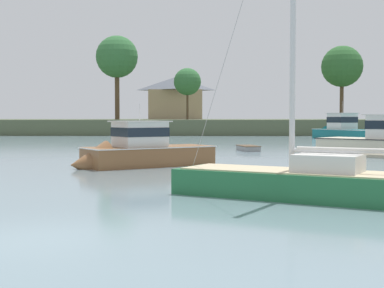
{
  "coord_description": "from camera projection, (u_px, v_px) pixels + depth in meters",
  "views": [
    {
      "loc": [
        3.29,
        -11.15,
        2.48
      ],
      "look_at": [
        2.9,
        24.97,
        0.76
      ],
      "focal_mm": 51.92,
      "sensor_mm": 36.0,
      "label": 1
    }
  ],
  "objects": [
    {
      "name": "dinghy_grey",
      "position": [
        248.0,
        149.0,
        41.74
      ],
      "size": [
        1.75,
        2.97,
        0.53
      ],
      "color": "gray",
      "rests_on": "ground"
    },
    {
      "name": "sailboat_green",
      "position": [
        314.0,
        191.0,
        16.85
      ],
      "size": [
        8.78,
        6.18,
        11.78
      ],
      "color": "#236B3D",
      "rests_on": "ground"
    },
    {
      "name": "cruiser_teal",
      "position": [
        339.0,
        133.0,
        64.64
      ],
      "size": [
        6.47,
        10.45,
        5.46
      ],
      "color": "#196B70",
      "rests_on": "ground"
    },
    {
      "name": "ground_plane",
      "position": [
        36.0,
        239.0,
        11.29
      ],
      "size": [
        406.84,
        406.84,
        0.0
      ],
      "primitive_type": "plane",
      "color": "gray"
    },
    {
      "name": "dinghy_red",
      "position": [
        193.0,
        152.0,
        38.11
      ],
      "size": [
        2.31,
        2.88,
        0.44
      ],
      "color": "#B2231E",
      "rests_on": "ground"
    },
    {
      "name": "shore_tree_inland_c",
      "position": [
        342.0,
        67.0,
        88.22
      ],
      "size": [
        6.54,
        6.54,
        11.74
      ],
      "color": "brown",
      "rests_on": "far_shore_bank"
    },
    {
      "name": "shore_tree_far_left",
      "position": [
        187.0,
        82.0,
        89.11
      ],
      "size": [
        4.39,
        4.39,
        8.28
      ],
      "color": "brown",
      "rests_on": "far_shore_bank"
    },
    {
      "name": "far_shore_bank",
      "position": [
        180.0,
        125.0,
        101.64
      ],
      "size": [
        183.08,
        52.23,
        2.19
      ],
      "primitive_type": "cube",
      "color": "#4C563D",
      "rests_on": "ground"
    },
    {
      "name": "cruiser_wood",
      "position": [
        135.0,
        156.0,
        28.14
      ],
      "size": [
        7.68,
        6.14,
        4.08
      ],
      "color": "brown",
      "rests_on": "ground"
    },
    {
      "name": "cottage_hillside",
      "position": [
        176.0,
        97.0,
        100.62
      ],
      "size": [
        10.26,
        7.52,
        7.69
      ],
      "color": "tan",
      "rests_on": "far_shore_bank"
    },
    {
      "name": "shore_tree_right",
      "position": [
        117.0,
        57.0,
        89.69
      ],
      "size": [
        6.8,
        6.8,
        13.56
      ],
      "color": "brown",
      "rests_on": "far_shore_bank"
    }
  ]
}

